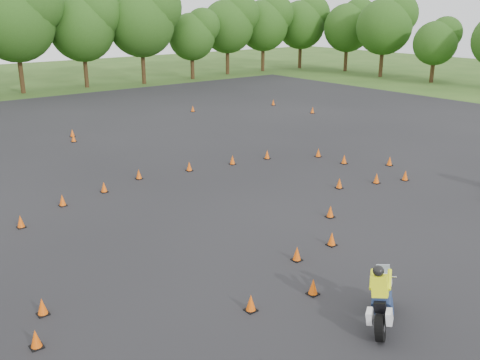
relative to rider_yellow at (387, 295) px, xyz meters
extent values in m
plane|color=#2D5119|center=(2.21, 4.77, -0.85)|extent=(140.00, 140.00, 0.00)
plane|color=black|center=(2.21, 10.77, -0.85)|extent=(62.00, 62.00, 0.00)
cone|color=#E75509|center=(19.09, 21.25, -0.62)|extent=(0.26, 0.26, 0.45)
cone|color=#E75509|center=(9.12, 7.42, -0.62)|extent=(0.26, 0.26, 0.45)
cone|color=#E75509|center=(12.28, 27.46, -0.62)|extent=(0.26, 0.26, 0.45)
cone|color=#E75509|center=(10.53, 6.87, -0.62)|extent=(0.26, 0.26, 0.45)
cone|color=#E75509|center=(10.34, 12.25, -0.62)|extent=(0.26, 0.26, 0.45)
cone|color=#E75509|center=(-0.37, 2.18, -0.62)|extent=(0.26, 0.26, 0.45)
cone|color=#E75509|center=(-2.29, 2.60, -0.62)|extent=(0.26, 0.26, 0.45)
cone|color=#E75509|center=(10.42, 10.49, -0.62)|extent=(0.26, 0.26, 0.45)
cone|color=#E75509|center=(1.26, 23.72, -0.62)|extent=(0.26, 0.26, 0.45)
cone|color=#E75509|center=(11.99, 8.84, -0.62)|extent=(0.26, 0.26, 0.45)
cone|color=#E75509|center=(7.91, 13.67, -0.62)|extent=(0.26, 0.26, 0.45)
cone|color=#E75509|center=(1.73, 25.08, -0.62)|extent=(0.26, 0.26, 0.45)
cone|color=#E75509|center=(-3.29, 13.48, -0.62)|extent=(0.26, 0.26, 0.45)
cone|color=#E75509|center=(7.24, 7.99, -0.62)|extent=(0.26, 0.26, 0.45)
cone|color=#E75509|center=(3.43, 14.38, -0.62)|extent=(0.26, 0.26, 0.45)
cone|color=#E75509|center=(-1.24, 13.99, -0.62)|extent=(0.26, 0.26, 0.45)
cone|color=#E75509|center=(-7.32, 4.51, -0.62)|extent=(0.26, 0.26, 0.45)
cone|color=#E75509|center=(0.75, 4.00, -0.62)|extent=(0.26, 0.26, 0.45)
cone|color=#E75509|center=(4.34, 5.87, -0.62)|extent=(0.26, 0.26, 0.45)
cone|color=#E75509|center=(19.09, 25.74, -0.62)|extent=(0.26, 0.26, 0.45)
cone|color=#E75509|center=(0.86, 14.75, -0.62)|extent=(0.26, 0.26, 0.45)
cone|color=#E75509|center=(2.48, 4.09, -0.62)|extent=(0.26, 0.26, 0.45)
cone|color=#E75509|center=(-5.33, 12.20, -0.62)|extent=(0.26, 0.26, 0.45)
cone|color=#E75509|center=(-6.71, 5.85, -0.62)|extent=(0.26, 0.26, 0.45)
cone|color=#E75509|center=(5.82, 13.98, -0.62)|extent=(0.26, 0.26, 0.45)
camera|label=1|loc=(-10.24, -7.02, 6.86)|focal=40.00mm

